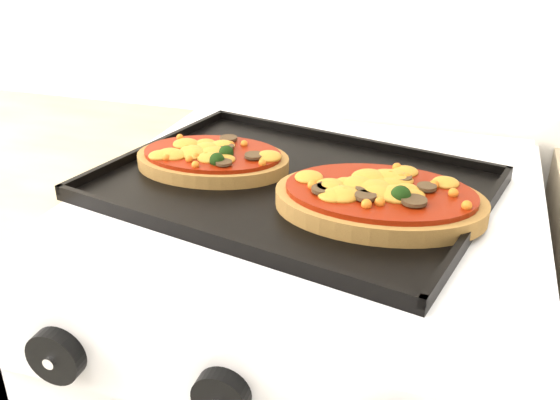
% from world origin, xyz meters
% --- Properties ---
extents(control_panel, '(0.60, 0.02, 0.09)m').
position_xyz_m(control_panel, '(-0.02, 1.39, 0.85)').
color(control_panel, silver).
rests_on(control_panel, stove).
extents(knob_left, '(0.06, 0.02, 0.06)m').
position_xyz_m(knob_left, '(-0.19, 1.37, 0.85)').
color(knob_left, black).
rests_on(knob_left, control_panel).
extents(knob_center, '(0.05, 0.02, 0.05)m').
position_xyz_m(knob_center, '(-0.01, 1.37, 0.85)').
color(knob_center, black).
rests_on(knob_center, control_panel).
extents(baking_tray, '(0.56, 0.46, 0.02)m').
position_xyz_m(baking_tray, '(-0.05, 1.69, 0.92)').
color(baking_tray, black).
rests_on(baking_tray, stove).
extents(pizza_left, '(0.23, 0.17, 0.03)m').
position_xyz_m(pizza_left, '(-0.17, 1.71, 0.94)').
color(pizza_left, '#A27638').
rests_on(pizza_left, baking_tray).
extents(pizza_right, '(0.26, 0.19, 0.04)m').
position_xyz_m(pizza_right, '(0.08, 1.65, 0.94)').
color(pizza_right, '#A27638').
rests_on(pizza_right, baking_tray).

